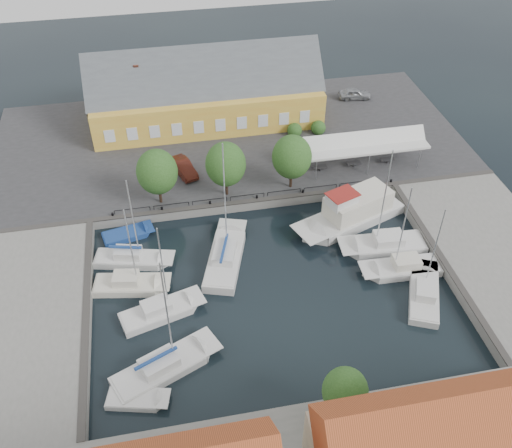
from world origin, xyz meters
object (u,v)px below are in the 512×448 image
(tent_canopy, at_px, (365,145))
(west_boat_c, at_px, (161,312))
(east_boat_a, at_px, (384,246))
(car_red, at_px, (184,167))
(launch_nw, at_px, (128,235))
(center_sailboat, at_px, (226,258))
(trawler, at_px, (352,213))
(warehouse, at_px, (201,94))
(launch_sw, at_px, (137,401))
(car_silver, at_px, (355,94))
(west_boat_a, at_px, (133,260))
(west_boat_b, at_px, (130,286))
(east_boat_b, at_px, (402,269))
(east_boat_c, at_px, (424,295))
(west_boat_d, at_px, (164,368))

(tent_canopy, relative_size, west_boat_c, 1.37)
(west_boat_c, bearing_deg, east_boat_a, 11.17)
(car_red, xyz_separation_m, west_boat_c, (-3.99, -19.38, -1.50))
(east_boat_a, bearing_deg, launch_nw, 164.96)
(center_sailboat, xyz_separation_m, trawler, (13.70, 3.32, 0.65))
(tent_canopy, distance_m, launch_nw, 27.64)
(warehouse, height_order, launch_sw, warehouse)
(warehouse, bearing_deg, car_silver, 3.73)
(west_boat_a, distance_m, west_boat_b, 3.36)
(east_boat_b, bearing_deg, center_sailboat, 163.87)
(launch_sw, bearing_deg, warehouse, 75.89)
(warehouse, bearing_deg, west_boat_a, -112.13)
(center_sailboat, bearing_deg, west_boat_b, -168.34)
(car_silver, bearing_deg, launch_sw, 151.05)
(car_silver, distance_m, launch_nw, 37.61)
(west_boat_a, bearing_deg, launch_nw, 95.87)
(car_red, height_order, trawler, trawler)
(car_red, height_order, west_boat_a, west_boat_a)
(trawler, distance_m, east_boat_b, 8.30)
(east_boat_a, distance_m, east_boat_b, 3.44)
(car_silver, relative_size, west_boat_c, 0.42)
(car_silver, relative_size, west_boat_b, 0.44)
(west_boat_b, height_order, launch_sw, west_boat_b)
(tent_canopy, bearing_deg, warehouse, 140.14)
(east_boat_c, height_order, launch_sw, east_boat_c)
(car_silver, xyz_separation_m, west_boat_a, (-30.54, -25.25, -1.47))
(trawler, bearing_deg, center_sailboat, -166.39)
(tent_canopy, height_order, center_sailboat, center_sailboat)
(west_boat_c, height_order, launch_nw, west_boat_c)
(launch_nw, bearing_deg, west_boat_b, -89.08)
(trawler, bearing_deg, west_boat_a, -175.33)
(warehouse, height_order, west_boat_c, warehouse)
(launch_nw, bearing_deg, west_boat_c, -76.66)
(east_boat_a, bearing_deg, west_boat_d, -155.36)
(east_boat_c, xyz_separation_m, west_boat_d, (-23.34, -3.37, 0.01))
(east_boat_b, bearing_deg, launch_nw, 158.25)
(warehouse, distance_m, east_boat_a, 30.60)
(launch_sw, bearing_deg, car_silver, 52.88)
(east_boat_c, bearing_deg, launch_sw, -167.25)
(trawler, xyz_separation_m, west_boat_b, (-22.75, -5.18, -0.76))
(warehouse, xyz_separation_m, trawler, (12.75, -22.05, -3.41))
(trawler, distance_m, west_boat_b, 23.34)
(west_boat_a, xyz_separation_m, launch_nw, (-0.40, 3.93, -0.18))
(west_boat_c, bearing_deg, west_boat_a, 107.33)
(car_red, distance_m, west_boat_a, 13.87)
(west_boat_a, distance_m, launch_nw, 3.95)
(warehouse, relative_size, west_boat_d, 2.39)
(trawler, height_order, east_boat_c, east_boat_c)
(center_sailboat, bearing_deg, east_boat_c, -25.66)
(warehouse, relative_size, east_boat_a, 2.37)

